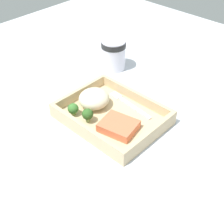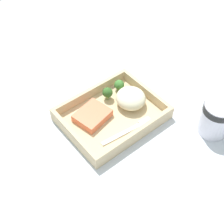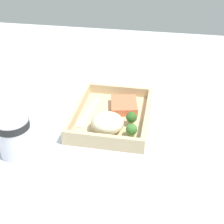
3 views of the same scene
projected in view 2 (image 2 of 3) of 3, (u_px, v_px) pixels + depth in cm
name	position (u px, v px, depth cm)	size (l,w,h in cm)	color
ground_plane	(112.00, 121.00, 89.33)	(160.00, 160.00, 2.00)	silver
takeout_tray	(112.00, 117.00, 88.13)	(27.20, 21.21, 1.20)	#CEB489
tray_rim	(112.00, 112.00, 86.55)	(27.20, 21.21, 2.99)	#CEB489
salmon_fillet	(92.00, 116.00, 86.20)	(9.02, 7.55, 2.23)	#E6724B
mashed_potatoes	(131.00, 98.00, 88.67)	(8.41, 8.75, 5.00)	beige
broccoli_floret_1	(119.00, 85.00, 92.95)	(3.00, 3.00, 3.61)	#7D9650
broccoli_floret_2	(108.00, 93.00, 90.23)	(3.03, 3.03, 4.05)	#83A361
fork	(130.00, 130.00, 84.06)	(15.89, 3.35, 0.44)	silver
paper_cup	(216.00, 117.00, 81.52)	(8.22, 8.22, 10.11)	white
receipt_slip	(36.00, 85.00, 97.40)	(7.53, 14.10, 0.24)	white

